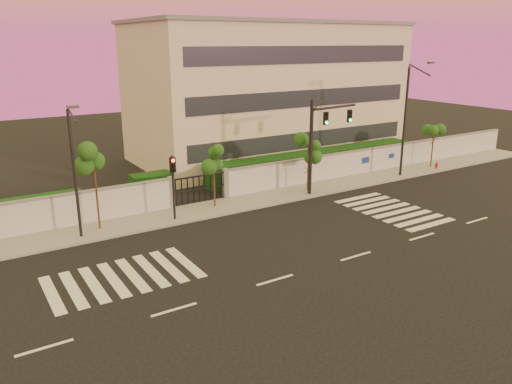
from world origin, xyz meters
The scene contains 15 objects.
ground centered at (0.00, 0.00, 0.00)m, with size 120.00×120.00×0.00m, color black.
sidewalk centered at (0.00, 10.50, 0.07)m, with size 60.00×3.00×0.15m, color gray.
perimeter_wall centered at (0.10, 12.00, 1.07)m, with size 60.00×0.36×2.20m.
hedge_row centered at (1.17, 14.74, 0.82)m, with size 41.00×4.25×1.80m.
institutional_building centered at (9.00, 21.99, 6.16)m, with size 24.40×12.40×12.25m.
road_markings centered at (-1.58, 3.76, 0.01)m, with size 57.00×7.62×0.02m.
street_tree_c centered at (-10.08, 10.57, 3.82)m, with size 1.38×1.10×5.20m.
street_tree_d centered at (-2.52, 10.69, 3.25)m, with size 1.44×1.14×4.41m.
street_tree_e centered at (4.86, 10.31, 3.05)m, with size 1.43×1.14×4.14m.
street_tree_f centered at (18.39, 10.41, 2.60)m, with size 1.29×1.03×3.53m.
traffic_signal_main centered at (5.31, 9.56, 4.29)m, with size 4.29×0.79×6.79m.
traffic_signal_secondary centered at (-5.75, 9.77, 2.59)m, with size 0.32×0.32×4.09m.
streetlight_west centered at (-11.31, 9.77, 4.08)m, with size 0.45×1.81×7.54m.
streetlight_east centered at (13.84, 9.52, 4.93)m, with size 0.55×2.20×9.13m.
fire_hydrant centered at (18.19, 9.65, 0.34)m, with size 0.27×0.25×0.68m.
Camera 1 is at (-16.80, -17.16, 10.55)m, focal length 35.00 mm.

